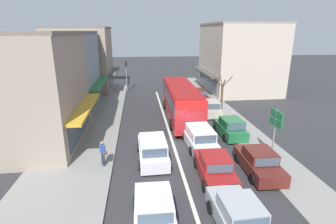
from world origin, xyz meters
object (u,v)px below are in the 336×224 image
(sedan_adjacent_lane_trail, at_px, (155,213))
(parked_hatchback_kerb_third, at_px, (210,108))
(parked_hatchback_kerb_second, at_px, (230,128))
(wagon_queue_far_back, at_px, (199,137))
(city_bus, at_px, (181,100))
(parked_sedan_kerb_rear, at_px, (199,96))
(parked_sedan_kerb_front, at_px, (259,162))
(street_tree_right, at_px, (222,96))
(traffic_light_downstreet, at_px, (126,71))
(sedan_behind_bus_mid, at_px, (215,168))
(pedestrian_with_handbag_near, at_px, (103,152))
(directional_road_sign, at_px, (276,123))
(wagon_queue_gap_filler, at_px, (153,150))
(sedan_adjacent_lane_lead, at_px, (240,218))

(sedan_adjacent_lane_trail, bearing_deg, parked_hatchback_kerb_third, 66.59)
(parked_hatchback_kerb_second, bearing_deg, wagon_queue_far_back, -149.84)
(city_bus, relative_size, parked_sedan_kerb_rear, 2.58)
(parked_sedan_kerb_front, distance_m, parked_sedan_kerb_rear, 16.71)
(street_tree_right, bearing_deg, traffic_light_downstreet, 131.42)
(sedan_behind_bus_mid, distance_m, wagon_queue_far_back, 4.30)
(pedestrian_with_handbag_near, bearing_deg, city_bus, 54.81)
(parked_hatchback_kerb_second, relative_size, directional_road_sign, 1.04)
(directional_road_sign, bearing_deg, traffic_light_downstreet, 114.16)
(city_bus, relative_size, street_tree_right, 2.81)
(parked_hatchback_kerb_third, distance_m, pedestrian_with_handbag_near, 13.45)
(sedan_adjacent_lane_trail, height_order, wagon_queue_far_back, wagon_queue_far_back)
(traffic_light_downstreet, xyz_separation_m, directional_road_sign, (9.94, -22.15, -0.15))
(wagon_queue_far_back, bearing_deg, parked_hatchback_kerb_second, 30.16)
(wagon_queue_gap_filler, relative_size, sedan_adjacent_lane_trail, 1.08)
(wagon_queue_far_back, distance_m, directional_road_sign, 5.37)
(wagon_queue_gap_filler, xyz_separation_m, traffic_light_downstreet, (-2.40, 20.90, 2.11))
(sedan_adjacent_lane_lead, distance_m, parked_sedan_kerb_front, 5.45)
(wagon_queue_gap_filler, relative_size, parked_hatchback_kerb_third, 1.22)
(sedan_behind_bus_mid, distance_m, traffic_light_downstreet, 24.34)
(sedan_behind_bus_mid, height_order, sedan_adjacent_lane_trail, same)
(sedan_adjacent_lane_trail, height_order, parked_hatchback_kerb_second, parked_hatchback_kerb_second)
(wagon_queue_gap_filler, bearing_deg, parked_sedan_kerb_front, -19.92)
(street_tree_right, bearing_deg, pedestrian_with_handbag_near, -136.38)
(sedan_behind_bus_mid, bearing_deg, sedan_adjacent_lane_trail, -136.54)
(sedan_behind_bus_mid, relative_size, street_tree_right, 1.10)
(sedan_adjacent_lane_lead, distance_m, parked_sedan_kerb_rear, 21.52)
(parked_sedan_kerb_front, bearing_deg, sedan_behind_bus_mid, -172.02)
(parked_hatchback_kerb_third, bearing_deg, sedan_adjacent_lane_lead, -100.79)
(city_bus, bearing_deg, traffic_light_downstreet, 113.90)
(wagon_queue_gap_filler, relative_size, pedestrian_with_handbag_near, 2.79)
(directional_road_sign, distance_m, pedestrian_with_handbag_near, 10.77)
(sedan_adjacent_lane_lead, height_order, parked_hatchback_kerb_third, parked_hatchback_kerb_third)
(traffic_light_downstreet, bearing_deg, wagon_queue_gap_filler, -83.45)
(directional_road_sign, bearing_deg, wagon_queue_gap_filler, 170.54)
(parked_hatchback_kerb_third, bearing_deg, parked_sedan_kerb_front, -90.34)
(sedan_behind_bus_mid, distance_m, street_tree_right, 12.95)
(parked_sedan_kerb_rear, height_order, directional_road_sign, directional_road_sign)
(parked_hatchback_kerb_second, distance_m, traffic_light_downstreet, 19.74)
(traffic_light_downstreet, bearing_deg, sedan_adjacent_lane_lead, -78.48)
(sedan_adjacent_lane_lead, height_order, parked_sedan_kerb_front, same)
(sedan_adjacent_lane_lead, height_order, pedestrian_with_handbag_near, pedestrian_with_handbag_near)
(sedan_adjacent_lane_lead, bearing_deg, parked_sedan_kerb_rear, 81.65)
(parked_hatchback_kerb_second, height_order, parked_hatchback_kerb_third, same)
(sedan_behind_bus_mid, distance_m, sedan_adjacent_lane_lead, 4.19)
(traffic_light_downstreet, bearing_deg, directional_road_sign, -65.84)
(parked_sedan_kerb_front, relative_size, traffic_light_downstreet, 1.01)
(sedan_adjacent_lane_lead, relative_size, parked_sedan_kerb_rear, 1.01)
(sedan_adjacent_lane_lead, relative_size, sedan_adjacent_lane_trail, 1.01)
(sedan_adjacent_lane_lead, relative_size, parked_hatchback_kerb_third, 1.15)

